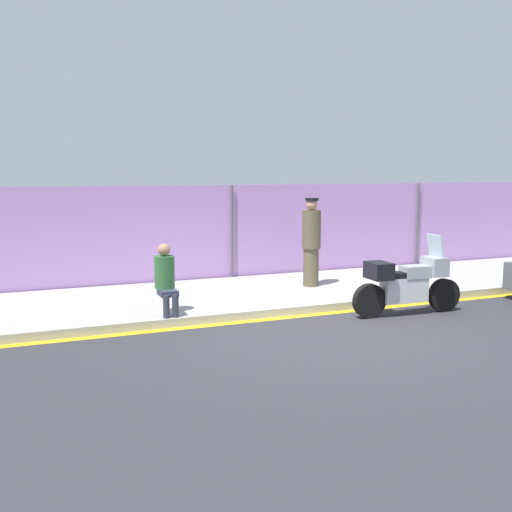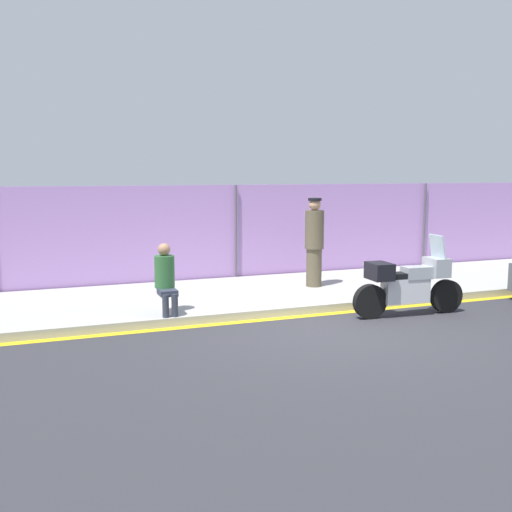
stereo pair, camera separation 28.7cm
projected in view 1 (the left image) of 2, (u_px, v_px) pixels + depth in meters
ground_plane at (328, 330)px, 9.82m from camera, size 120.00×120.00×0.00m
sidewalk at (261, 294)px, 12.40m from camera, size 38.69×3.41×0.15m
curb_paint_stripe at (299, 316)px, 10.77m from camera, size 38.69×0.18×0.01m
storefront_fence at (231, 234)px, 13.89m from camera, size 36.76×0.17×2.29m
motorcycle at (407, 283)px, 10.83m from camera, size 2.18×0.58×1.45m
officer_standing at (311, 241)px, 12.72m from camera, size 0.40×0.40×1.88m
person_seated_on_curb at (165, 275)px, 10.25m from camera, size 0.35×0.62×1.21m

